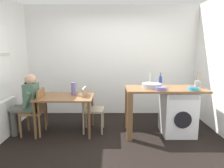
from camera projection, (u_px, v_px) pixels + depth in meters
ground_plane at (113, 143)px, 3.63m from camera, size 5.46×5.46×0.00m
wall_back at (113, 61)px, 5.11m from camera, size 4.60×0.10×2.70m
radiator at (7, 118)px, 3.87m from camera, size 0.10×0.80×0.70m
dining_table at (66, 101)px, 4.01m from camera, size 1.10×0.76×0.74m
chair_person_seat at (38, 109)px, 3.94m from camera, size 0.40×0.40×0.90m
chair_opposite at (91, 107)px, 4.08m from camera, size 0.41×0.41×0.90m
seated_person at (29, 101)px, 3.91m from camera, size 0.50×0.51×1.20m
kitchen_counter at (155, 96)px, 3.91m from camera, size 1.50×0.68×0.92m
washing_machine at (179, 113)px, 3.96m from camera, size 0.60×0.61×0.86m
sink_basin at (153, 86)px, 3.87m from camera, size 0.38×0.38×0.09m
tap at (151, 79)px, 4.03m from camera, size 0.02×0.02×0.28m
bottle_tall_green at (162, 81)px, 3.96m from camera, size 0.06×0.06×0.28m
mixing_bowl at (162, 88)px, 3.68m from camera, size 0.22×0.22×0.06m
utensil_crock at (199, 84)px, 3.91m from camera, size 0.11×0.11×0.30m
colander at (195, 89)px, 3.66m from camera, size 0.20×0.20×0.06m
vase at (75, 89)px, 4.07m from camera, size 0.09×0.09×0.26m
scissors at (165, 89)px, 3.78m from camera, size 0.15×0.06×0.01m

